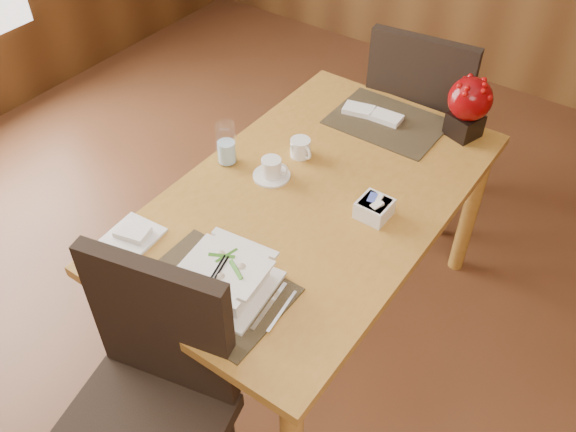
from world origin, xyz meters
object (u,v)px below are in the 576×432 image
Objects in this scene: creamer_jug at (300,148)px; berry_decor at (469,104)px; sugar_caddy at (374,209)px; soup_setting at (226,278)px; coffee_cup at (271,169)px; bread_plate at (133,236)px; water_glass at (226,144)px; far_chair at (421,116)px; near_chair at (148,395)px; dining_table at (313,214)px.

berry_decor is at bearing 68.77° from creamer_jug.
berry_decor reaches higher than sugar_caddy.
soup_setting reaches higher than sugar_caddy.
coffee_cup is 0.41m from sugar_caddy.
bread_plate is (-0.40, -0.01, -0.05)m from soup_setting.
water_glass is at bearing 90.00° from bread_plate.
far_chair is at bearing 84.49° from soup_setting.
soup_setting is at bearing 71.06° from near_chair.
bread_plate is 0.16× the size of near_chair.
creamer_jug is (0.01, 0.17, 0.00)m from coffee_cup.
soup_setting reaches higher than dining_table.
coffee_cup is 0.90m from near_chair.
creamer_jug is at bearing 85.95° from near_chair.
soup_setting reaches higher than bread_plate.
near_chair is at bearing -42.83° from bread_plate.
creamer_jug is at bearing -132.96° from berry_decor.
dining_table is 5.92× the size of berry_decor.
sugar_caddy is 0.82m from bread_plate.
near_chair is at bearing -78.41° from coffee_cup.
water_glass is at bearing -174.73° from dining_table.
far_chair is (0.18, 0.92, -0.20)m from coffee_cup.
bread_plate is (-0.20, -0.69, -0.03)m from creamer_jug.
near_chair reaches higher than creamer_jug.
coffee_cup is at bearing -177.80° from dining_table.
creamer_jug reaches higher than bread_plate.
coffee_cup is at bearing 70.01° from bread_plate.
coffee_cup is 0.86× the size of bread_plate.
near_chair is at bearing -59.27° from creamer_jug.
coffee_cup is at bearing 88.54° from near_chair.
far_chair is at bearing 76.77° from near_chair.
water_glass is 0.68× the size of berry_decor.
soup_setting is at bearing 0.89° from bread_plate.
water_glass is at bearing -174.21° from sugar_caddy.
far_chair is (0.01, 1.78, 0.01)m from near_chair.
near_chair reaches higher than bread_plate.
water_glass is at bearing 100.67° from near_chair.
dining_table is 0.87m from near_chair.
dining_table is 0.75m from berry_decor.
soup_setting is 0.58m from sugar_caddy.
coffee_cup is 1.40× the size of creamer_jug.
soup_setting is 2.11× the size of coffee_cup.
berry_decor is (0.29, 0.65, 0.24)m from dining_table.
far_chair reaches higher than bread_plate.
near_chair is (0.36, -0.34, -0.18)m from bread_plate.
creamer_jug is at bearing 136.25° from dining_table.
sugar_caddy is (0.20, 0.55, -0.02)m from soup_setting.
berry_decor reaches higher than bread_plate.
near_chair is at bearing 82.84° from far_chair.
far_chair is at bearing 104.57° from sugar_caddy.
water_glass reaches higher than bread_plate.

